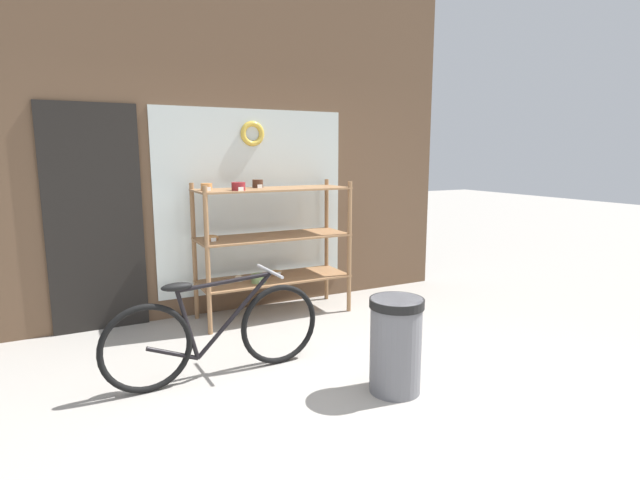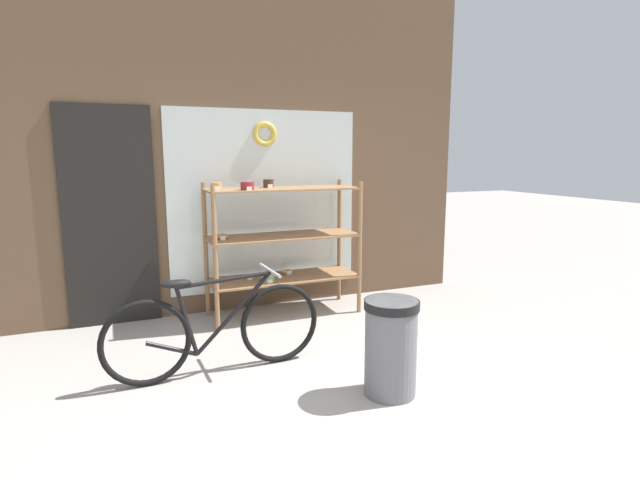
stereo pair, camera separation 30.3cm
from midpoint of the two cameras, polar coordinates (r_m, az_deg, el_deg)
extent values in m
plane|color=gray|center=(3.31, 7.12, -20.08)|extent=(30.00, 30.00, 0.00)
cube|color=brown|center=(5.31, -7.00, 11.74)|extent=(5.10, 0.08, 3.66)
cube|color=silver|center=(5.34, -4.63, 4.47)|extent=(2.04, 0.02, 1.90)
cube|color=black|center=(5.08, -21.35, 2.42)|extent=(0.84, 0.03, 2.10)
torus|color=gold|center=(5.31, -4.68, 12.00)|extent=(0.26, 0.06, 0.26)
cylinder|color=#8E6642|center=(4.65, -10.04, -2.27)|extent=(0.04, 0.04, 1.37)
cylinder|color=#8E6642|center=(5.17, 6.24, -0.94)|extent=(0.04, 0.04, 1.37)
cylinder|color=#8E6642|center=(5.13, -11.30, -1.17)|extent=(0.04, 0.04, 1.37)
cylinder|color=#8E6642|center=(5.61, 3.75, -0.05)|extent=(0.04, 0.04, 1.37)
cube|color=#8E6642|center=(5.16, -2.47, -4.34)|extent=(1.53, 0.55, 0.02)
cube|color=#8E6642|center=(5.07, -2.50, 0.44)|extent=(1.53, 0.55, 0.02)
cube|color=#8E6642|center=(5.01, -2.54, 5.86)|extent=(1.53, 0.55, 0.02)
cylinder|color=#7A995B|center=(4.98, -4.27, -4.28)|extent=(0.15, 0.15, 0.08)
cube|color=white|center=(4.91, -3.96, -4.76)|extent=(0.05, 0.00, 0.04)
cylinder|color=maroon|center=(4.75, -6.50, 6.16)|extent=(0.13, 0.13, 0.08)
cube|color=white|center=(4.68, -6.25, 5.86)|extent=(0.05, 0.00, 0.04)
cylinder|color=#C67F42|center=(4.83, -9.99, 6.07)|extent=(0.10, 0.10, 0.07)
cube|color=white|center=(4.77, -9.82, 5.85)|extent=(0.05, 0.00, 0.04)
ellipsoid|color=beige|center=(5.09, -6.48, -4.16)|extent=(0.08, 0.07, 0.06)
cube|color=white|center=(5.05, -6.32, -4.39)|extent=(0.05, 0.00, 0.04)
torus|color=tan|center=(5.30, -2.19, -3.65)|extent=(0.13, 0.13, 0.03)
cube|color=white|center=(5.24, -1.91, -3.81)|extent=(0.05, 0.00, 0.04)
cylinder|color=#422619|center=(5.09, -4.21, 6.47)|extent=(0.11, 0.11, 0.08)
cube|color=white|center=(5.03, -3.98, 6.17)|extent=(0.05, 0.00, 0.04)
torus|color=#B27A42|center=(4.91, -9.50, 0.39)|extent=(0.14, 0.14, 0.05)
cube|color=white|center=(4.84, -9.29, 0.19)|extent=(0.05, 0.00, 0.04)
torus|color=black|center=(3.77, -17.07, -11.26)|extent=(0.64, 0.07, 0.64)
torus|color=black|center=(4.01, -2.44, -9.52)|extent=(0.64, 0.07, 0.64)
cylinder|color=black|center=(3.85, -7.55, -8.26)|extent=(0.60, 0.05, 0.59)
cylinder|color=black|center=(3.76, -8.57, -4.56)|extent=(0.71, 0.06, 0.07)
cylinder|color=black|center=(3.77, -12.74, -9.13)|extent=(0.16, 0.04, 0.53)
cylinder|color=black|center=(3.82, -14.34, -12.00)|extent=(0.37, 0.04, 0.17)
ellipsoid|color=black|center=(3.68, -13.88, -4.91)|extent=(0.22, 0.10, 0.06)
cylinder|color=#B2B2B7|center=(3.86, -3.53, -3.48)|extent=(0.04, 0.46, 0.02)
cylinder|color=slate|center=(3.55, 10.57, -12.04)|extent=(0.36, 0.36, 0.67)
cylinder|color=black|center=(3.45, 10.73, -7.31)|extent=(0.38, 0.38, 0.06)
camera|label=1|loc=(0.15, -87.73, 0.40)|focal=28.00mm
camera|label=2|loc=(0.15, 92.27, -0.40)|focal=28.00mm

